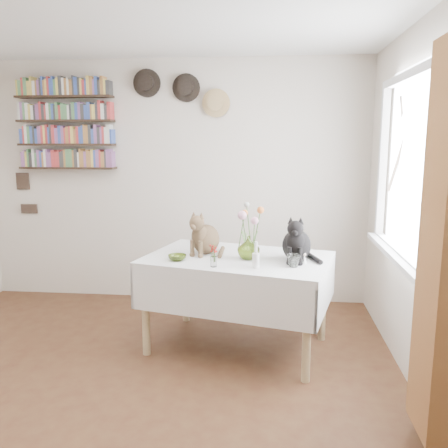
# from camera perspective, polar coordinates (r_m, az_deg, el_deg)

# --- Properties ---
(room) EXTENTS (4.08, 4.58, 2.58)m
(room) POSITION_cam_1_polar(r_m,az_deg,el_deg) (2.85, -15.25, 0.79)
(room) COLOR brown
(room) RESTS_ON ground
(window) EXTENTS (0.12, 1.52, 1.32)m
(window) POSITION_cam_1_polar(r_m,az_deg,el_deg) (3.56, 21.23, 4.66)
(window) COLOR white
(window) RESTS_ON room
(curtain) EXTENTS (0.12, 0.38, 2.10)m
(curtain) POSITION_cam_1_polar(r_m,az_deg,el_deg) (2.71, 24.66, -2.41)
(curtain) COLOR brown
(curtain) RESTS_ON room
(dining_table) EXTENTS (1.61, 1.24, 0.77)m
(dining_table) POSITION_cam_1_polar(r_m,az_deg,el_deg) (3.86, 1.64, -6.68)
(dining_table) COLOR white
(dining_table) RESTS_ON room
(tabby_cat) EXTENTS (0.35, 0.38, 0.37)m
(tabby_cat) POSITION_cam_1_polar(r_m,az_deg,el_deg) (3.89, -2.20, -0.88)
(tabby_cat) COLOR brown
(tabby_cat) RESTS_ON dining_table
(black_cat) EXTENTS (0.29, 0.34, 0.37)m
(black_cat) POSITION_cam_1_polar(r_m,az_deg,el_deg) (3.71, 8.75, -1.54)
(black_cat) COLOR black
(black_cat) RESTS_ON dining_table
(flower_vase) EXTENTS (0.20, 0.20, 0.18)m
(flower_vase) POSITION_cam_1_polar(r_m,az_deg,el_deg) (3.72, 2.98, -2.85)
(flower_vase) COLOR #95B141
(flower_vase) RESTS_ON dining_table
(green_bowl) EXTENTS (0.20, 0.20, 0.04)m
(green_bowl) POSITION_cam_1_polar(r_m,az_deg,el_deg) (3.70, -5.65, -4.04)
(green_bowl) COLOR #95B141
(green_bowl) RESTS_ON dining_table
(drinking_glass) EXTENTS (0.12, 0.12, 0.10)m
(drinking_glass) POSITION_cam_1_polar(r_m,az_deg,el_deg) (3.54, 8.37, -4.37)
(drinking_glass) COLOR white
(drinking_glass) RESTS_ON dining_table
(candlestick) EXTENTS (0.05, 0.05, 0.20)m
(candlestick) POSITION_cam_1_polar(r_m,az_deg,el_deg) (3.47, 3.87, -4.24)
(candlestick) COLOR white
(candlestick) RESTS_ON dining_table
(berry_jar) EXTENTS (0.05, 0.05, 0.19)m
(berry_jar) POSITION_cam_1_polar(r_m,az_deg,el_deg) (3.49, -1.27, -3.79)
(berry_jar) COLOR white
(berry_jar) RESTS_ON dining_table
(porcelain_figurine) EXTENTS (0.04, 0.04, 0.08)m
(porcelain_figurine) POSITION_cam_1_polar(r_m,az_deg,el_deg) (3.64, 9.64, -4.16)
(porcelain_figurine) COLOR white
(porcelain_figurine) RESTS_ON dining_table
(flower_bouquet) EXTENTS (0.17, 0.12, 0.39)m
(flower_bouquet) POSITION_cam_1_polar(r_m,az_deg,el_deg) (3.69, 3.04, 1.00)
(flower_bouquet) COLOR #4C7233
(flower_bouquet) RESTS_ON flower_vase
(bookshelf_unit) EXTENTS (1.00, 0.16, 0.91)m
(bookshelf_unit) POSITION_cam_1_polar(r_m,az_deg,el_deg) (5.23, -18.49, 11.28)
(bookshelf_unit) COLOR #2F2015
(bookshelf_unit) RESTS_ON room
(wall_hats) EXTENTS (0.98, 0.09, 0.48)m
(wall_hats) POSITION_cam_1_polar(r_m,az_deg,el_deg) (4.91, -5.01, 15.65)
(wall_hats) COLOR black
(wall_hats) RESTS_ON room
(wall_art_plaques) EXTENTS (0.21, 0.02, 0.44)m
(wall_art_plaques) POSITION_cam_1_polar(r_m,az_deg,el_deg) (5.56, -22.77, 3.50)
(wall_art_plaques) COLOR #38281E
(wall_art_plaques) RESTS_ON room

